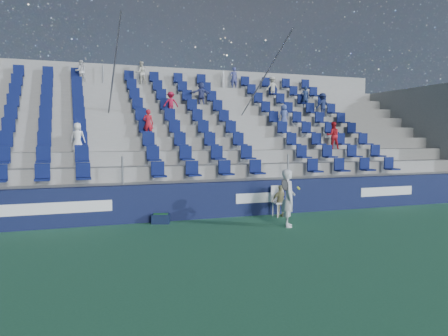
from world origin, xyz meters
The scene contains 7 objects.
ground centered at (0.00, 0.00, 0.00)m, with size 70.00×70.00×0.00m, color #31724B.
sponsor_wall centered at (0.00, 3.15, 0.60)m, with size 24.00×0.32×1.20m.
grandstand centered at (0.00, 8.24, 2.14)m, with size 24.00×8.17×6.63m.
tennis_player centered at (1.62, 0.97, 0.88)m, with size 0.72×0.75×1.75m.
line_judge_chair centered at (2.15, 2.66, 0.60)m, with size 0.51×0.52×1.05m.
line_judge centered at (2.15, 2.50, 0.55)m, with size 0.64×0.27×1.09m, color tan.
ball_bin centered at (-1.94, 2.75, 0.17)m, with size 0.64×0.52×0.31m.
Camera 1 is at (-4.66, -10.72, 2.70)m, focal length 35.00 mm.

